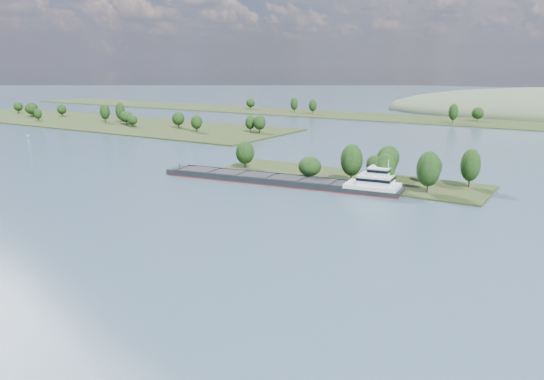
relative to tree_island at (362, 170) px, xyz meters
The scene contains 6 objects.
ground 59.91m from the tree_island, 96.33° to the right, with size 1800.00×1800.00×0.00m, color #334958.
tree_island is the anchor object (origin of this frame).
left_bank 248.49m from the tree_island, 161.04° to the left, with size 300.00×80.00×15.65m.
back_shoreline 220.45m from the tree_island, 89.18° to the left, with size 900.00×60.00×14.80m.
cargo_barge 25.18m from the tree_island, 136.28° to the right, with size 88.36×21.21×11.87m.
motorboat 204.33m from the tree_island, behind, with size 1.91×5.07×1.96m, color silver.
Camera 1 is at (76.92, 5.49, 41.21)m, focal length 35.00 mm.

